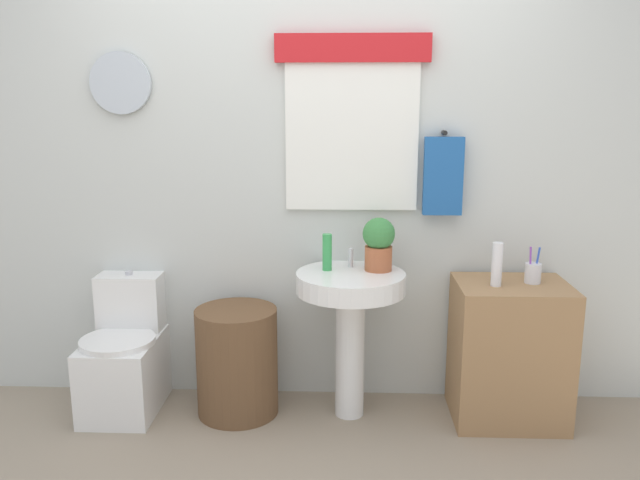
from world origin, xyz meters
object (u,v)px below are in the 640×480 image
(toilet, at_px, (125,358))
(pedestal_sink, at_px, (350,306))
(toothbrush_cup, at_px, (533,273))
(wooden_cabinet, at_px, (509,352))
(potted_plant, at_px, (379,242))
(laundry_hamper, at_px, (237,361))
(soap_bottle, at_px, (327,252))
(lotion_bottle, at_px, (497,264))

(toilet, xyz_separation_m, pedestal_sink, (1.19, -0.03, 0.31))
(toilet, relative_size, toothbrush_cup, 3.88)
(wooden_cabinet, relative_size, toothbrush_cup, 3.89)
(wooden_cabinet, xyz_separation_m, toothbrush_cup, (0.10, 0.02, 0.41))
(potted_plant, bearing_deg, pedestal_sink, -156.80)
(laundry_hamper, xyz_separation_m, potted_plant, (0.73, 0.06, 0.63))
(soap_bottle, height_order, potted_plant, potted_plant)
(toilet, relative_size, wooden_cabinet, 1.00)
(laundry_hamper, distance_m, lotion_bottle, 1.41)
(wooden_cabinet, distance_m, soap_bottle, 1.06)
(laundry_hamper, xyz_separation_m, soap_bottle, (0.47, 0.05, 0.58))
(toilet, height_order, potted_plant, potted_plant)
(lotion_bottle, bearing_deg, soap_bottle, 173.84)
(pedestal_sink, relative_size, wooden_cabinet, 1.06)
(laundry_hamper, bearing_deg, soap_bottle, 6.11)
(toilet, height_order, lotion_bottle, lotion_bottle)
(soap_bottle, bearing_deg, pedestal_sink, -22.62)
(laundry_hamper, height_order, pedestal_sink, pedestal_sink)
(pedestal_sink, relative_size, toothbrush_cup, 4.14)
(soap_bottle, relative_size, lotion_bottle, 0.86)
(toothbrush_cup, bearing_deg, potted_plant, 177.02)
(pedestal_sink, relative_size, potted_plant, 2.83)
(potted_plant, bearing_deg, wooden_cabinet, -5.11)
(potted_plant, bearing_deg, toothbrush_cup, -2.98)
(wooden_cabinet, height_order, lotion_bottle, lotion_bottle)
(pedestal_sink, relative_size, soap_bottle, 4.09)
(potted_plant, bearing_deg, soap_bottle, -177.80)
(wooden_cabinet, relative_size, lotion_bottle, 3.31)
(toilet, bearing_deg, lotion_bottle, -2.14)
(lotion_bottle, relative_size, toothbrush_cup, 1.17)
(toothbrush_cup, bearing_deg, toilet, 179.70)
(potted_plant, distance_m, lotion_bottle, 0.59)
(potted_plant, height_order, lotion_bottle, potted_plant)
(wooden_cabinet, distance_m, potted_plant, 0.87)
(potted_plant, xyz_separation_m, toothbrush_cup, (0.77, -0.04, -0.14))
(toilet, distance_m, toothbrush_cup, 2.16)
(toilet, distance_m, soap_bottle, 1.22)
(toothbrush_cup, bearing_deg, lotion_bottle, -162.89)
(toilet, xyz_separation_m, soap_bottle, (1.07, 0.02, 0.58))
(toilet, bearing_deg, toothbrush_cup, -0.30)
(laundry_hamper, relative_size, lotion_bottle, 2.61)
(laundry_hamper, bearing_deg, toilet, 177.05)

